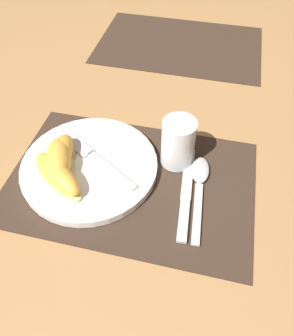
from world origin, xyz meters
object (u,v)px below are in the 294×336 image
object	(u,v)px
fork	(92,157)
knife	(186,193)
spoon	(200,181)
citrus_wedge_1	(59,161)
citrus_wedge_0	(59,157)
citrus_wedge_2	(57,175)
juice_glass	(178,145)
plate	(90,166)

from	to	relation	value
fork	knife	bearing A→B (deg)	-9.96
spoon	citrus_wedge_1	bearing A→B (deg)	-171.36
citrus_wedge_0	citrus_wedge_2	distance (m)	0.04
citrus_wedge_0	citrus_wedge_2	size ratio (longest dim) A/B	0.80
juice_glass	citrus_wedge_0	distance (m)	0.22
juice_glass	knife	size ratio (longest dim) A/B	0.47
citrus_wedge_1	plate	bearing A→B (deg)	25.57
fork	citrus_wedge_2	xyz separation A→B (m)	(-0.04, -0.07, 0.01)
citrus_wedge_0	citrus_wedge_2	xyz separation A→B (m)	(0.01, -0.04, -0.00)
citrus_wedge_0	citrus_wedge_1	bearing A→B (deg)	-66.01
citrus_wedge_0	spoon	bearing A→B (deg)	5.80
spoon	citrus_wedge_2	world-z (taller)	citrus_wedge_2
juice_glass	spoon	world-z (taller)	juice_glass
spoon	citrus_wedge_0	xyz separation A→B (m)	(-0.26, -0.03, 0.03)
knife	spoon	xyz separation A→B (m)	(0.02, 0.03, 0.00)
spoon	citrus_wedge_2	distance (m)	0.26
knife	juice_glass	bearing A→B (deg)	111.94
juice_glass	spoon	xyz separation A→B (m)	(0.05, -0.04, -0.04)
citrus_wedge_2	plate	bearing A→B (deg)	53.21
plate	citrus_wedge_0	xyz separation A→B (m)	(-0.05, -0.01, 0.03)
fork	citrus_wedge_2	bearing A→B (deg)	-120.47
citrus_wedge_1	spoon	bearing A→B (deg)	8.64
juice_glass	fork	world-z (taller)	juice_glass
citrus_wedge_1	citrus_wedge_0	bearing A→B (deg)	113.99
juice_glass	spoon	size ratio (longest dim) A/B	0.51
citrus_wedge_0	fork	bearing A→B (deg)	25.84
plate	juice_glass	size ratio (longest dim) A/B	2.64
juice_glass	citrus_wedge_0	bearing A→B (deg)	-161.44
plate	spoon	xyz separation A→B (m)	(0.21, 0.02, -0.00)
knife	citrus_wedge_2	size ratio (longest dim) A/B	1.60
plate	juice_glass	bearing A→B (deg)	20.96
plate	citrus_wedge_1	distance (m)	0.06
juice_glass	citrus_wedge_2	xyz separation A→B (m)	(-0.20, -0.11, -0.01)
juice_glass	citrus_wedge_1	distance (m)	0.22
juice_glass	citrus_wedge_2	distance (m)	0.23
fork	citrus_wedge_1	distance (m)	0.06
juice_glass	citrus_wedge_0	world-z (taller)	juice_glass
knife	citrus_wedge_2	xyz separation A→B (m)	(-0.23, -0.03, 0.03)
plate	fork	world-z (taller)	fork
plate	citrus_wedge_0	bearing A→B (deg)	-168.95
plate	citrus_wedge_1	xyz separation A→B (m)	(-0.05, -0.02, 0.03)
fork	citrus_wedge_0	xyz separation A→B (m)	(-0.05, -0.03, 0.02)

